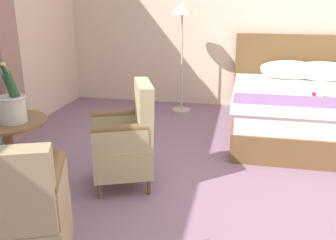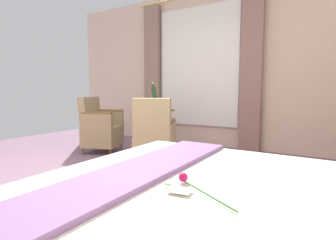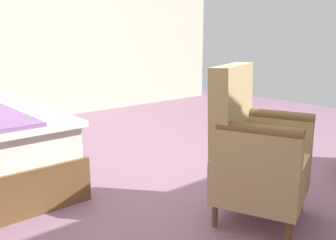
{
  "view_description": "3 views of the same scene",
  "coord_description": "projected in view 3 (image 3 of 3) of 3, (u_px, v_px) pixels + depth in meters",
  "views": [
    {
      "loc": [
        0.08,
        -2.81,
        1.66
      ],
      "look_at": [
        -0.61,
        0.51,
        0.54
      ],
      "focal_mm": 40.0,
      "sensor_mm": 36.0,
      "label": 1
    },
    {
      "loc": [
        2.02,
        2.21,
        1.04
      ],
      "look_at": [
        -0.62,
        0.58,
        0.71
      ],
      "focal_mm": 28.0,
      "sensor_mm": 36.0,
      "label": 2
    },
    {
      "loc": [
        -2.23,
        2.01,
        1.14
      ],
      "look_at": [
        -0.52,
        0.53,
        0.62
      ],
      "focal_mm": 40.0,
      "sensor_mm": 36.0,
      "label": 3
    }
  ],
  "objects": [
    {
      "name": "wall_far_side",
      "position": [
        35.0,
        7.0,
        4.9
      ],
      "size": [
        0.12,
        6.2,
        2.98
      ],
      "color": "beige",
      "rests_on": "ground"
    },
    {
      "name": "ground_plane",
      "position": [
        176.0,
        171.0,
        3.18
      ],
      "size": [
        7.58,
        7.58,
        0.0
      ],
      "primitive_type": "plane",
      "color": "slate"
    },
    {
      "name": "armchair_by_window",
      "position": [
        255.0,
        152.0,
        2.29
      ],
      "size": [
        0.68,
        0.68,
        0.96
      ],
      "color": "brown",
      "rests_on": "ground"
    }
  ]
}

